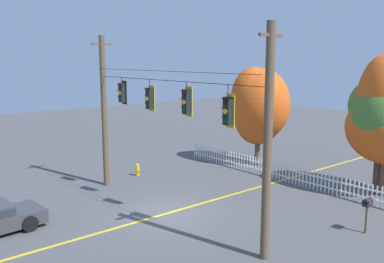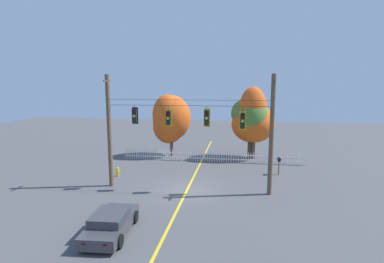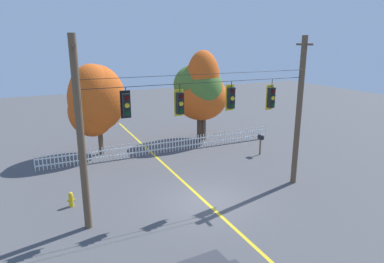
{
  "view_description": "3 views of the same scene",
  "coord_description": "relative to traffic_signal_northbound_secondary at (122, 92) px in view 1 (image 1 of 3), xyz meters",
  "views": [
    {
      "loc": [
        14.39,
        -10.58,
        6.77
      ],
      "look_at": [
        0.27,
        1.17,
        3.59
      ],
      "focal_mm": 39.54,
      "sensor_mm": 36.0,
      "label": 1
    },
    {
      "loc": [
        3.47,
        -20.05,
        7.35
      ],
      "look_at": [
        0.2,
        0.86,
        3.99
      ],
      "focal_mm": 28.56,
      "sensor_mm": 36.0,
      "label": 2
    },
    {
      "loc": [
        -6.97,
        -13.38,
        7.63
      ],
      "look_at": [
        -0.23,
        1.02,
        3.36
      ],
      "focal_mm": 31.36,
      "sensor_mm": 36.0,
      "label": 3
    }
  ],
  "objects": [
    {
      "name": "signal_support_span",
      "position": [
        3.67,
        -0.01,
        -1.09
      ],
      "size": [
        11.42,
        1.1,
        7.94
      ],
      "color": "brown",
      "rests_on": "ground"
    },
    {
      "name": "traffic_signal_westbound_side",
      "position": [
        5.0,
        0.0,
        -0.06
      ],
      "size": [
        0.43,
        0.38,
        1.41
      ],
      "color": "black"
    },
    {
      "name": "fire_hydrant",
      "position": [
        -2.34,
        2.25,
        -4.77
      ],
      "size": [
        0.38,
        0.22,
        0.74
      ],
      "color": "gold",
      "rests_on": "ground"
    },
    {
      "name": "autumn_maple_mid",
      "position": [
        8.3,
        9.8,
        -1.07
      ],
      "size": [
        3.72,
        3.59,
        5.97
      ],
      "color": "#473828",
      "rests_on": "ground"
    },
    {
      "name": "ground",
      "position": [
        3.67,
        -0.01,
        -5.13
      ],
      "size": [
        80.0,
        80.0,
        0.0
      ],
      "primitive_type": "plane",
      "color": "#4C4C4F"
    },
    {
      "name": "traffic_signal_northbound_secondary",
      "position": [
        0.0,
        0.0,
        0.0
      ],
      "size": [
        0.43,
        0.38,
        1.31
      ],
      "color": "black"
    },
    {
      "name": "lane_centerline_stripe",
      "position": [
        3.67,
        -0.01,
        -5.12
      ],
      "size": [
        0.16,
        36.0,
        0.01
      ],
      "primitive_type": "cube",
      "color": "gold",
      "rests_on": "ground"
    },
    {
      "name": "traffic_signal_southbound_primary",
      "position": [
        7.35,
        0.0,
        -0.21
      ],
      "size": [
        0.43,
        0.38,
        1.57
      ],
      "color": "black"
    },
    {
      "name": "autumn_maple_near_fence",
      "position": [
        0.23,
        9.71,
        -1.37
      ],
      "size": [
        3.87,
        3.45,
        6.25
      ],
      "color": "brown",
      "rests_on": "ground"
    },
    {
      "name": "traffic_signal_eastbound_side",
      "position": [
        2.39,
        0.0,
        -0.11
      ],
      "size": [
        0.43,
        0.38,
        1.43
      ],
      "color": "black"
    },
    {
      "name": "white_picket_fence",
      "position": [
        4.69,
        7.89,
        -4.62
      ],
      "size": [
        17.13,
        0.06,
        1.02
      ],
      "color": "white",
      "rests_on": "ground"
    },
    {
      "name": "roadside_mailbox",
      "position": [
        10.39,
        4.68,
        -3.96
      ],
      "size": [
        0.25,
        0.44,
        1.43
      ],
      "color": "brown",
      "rests_on": "ground"
    }
  ]
}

